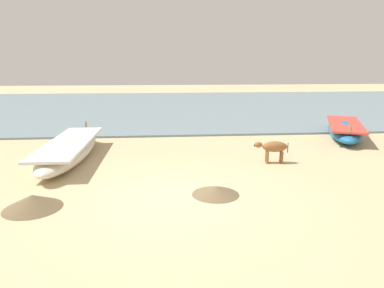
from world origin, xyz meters
TOP-DOWN VIEW (x-y plane):
  - ground at (0.00, 0.00)m, footprint 80.00×80.00m
  - sea_water at (0.00, 16.19)m, footprint 60.00×20.00m
  - fishing_boat_2 at (-2.88, 3.25)m, footprint 1.17×4.95m
  - fishing_boat_3 at (6.80, 5.56)m, footprint 2.86×4.47m
  - calf_far_brown at (2.97, 2.39)m, footprint 0.98×0.35m
  - debris_pile_0 at (0.97, 0.14)m, footprint 1.23×1.23m
  - debris_pile_1 at (-2.71, -0.27)m, footprint 1.19×1.19m

SIDE VIEW (x-z plane):
  - ground at x=0.00m, z-range 0.00..0.00m
  - sea_water at x=0.00m, z-range 0.00..0.08m
  - debris_pile_0 at x=0.97m, z-range 0.00..0.19m
  - debris_pile_1 at x=-2.71m, z-range 0.00..0.28m
  - fishing_boat_2 at x=-2.88m, z-range -0.08..0.69m
  - fishing_boat_3 at x=6.80m, z-range -0.08..0.70m
  - calf_far_brown at x=2.97m, z-range 0.14..0.77m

